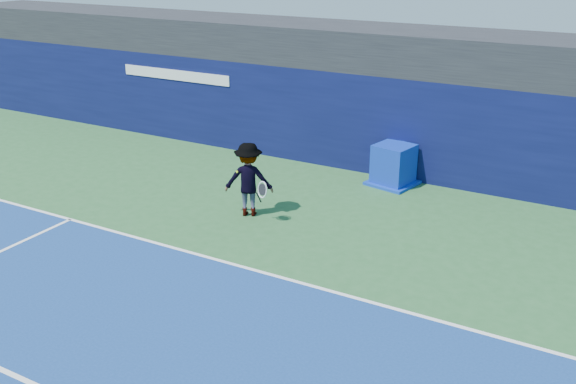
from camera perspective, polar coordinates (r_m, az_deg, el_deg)
name	(u,v)px	position (r m, az deg, el deg)	size (l,w,h in m)	color
ground	(141,332)	(12.26, -12.95, -12.00)	(80.00, 80.00, 0.00)	#295B2E
baseline	(233,264)	(14.27, -4.94, -6.40)	(24.00, 0.10, 0.01)	white
stadium_band	(383,48)	(20.43, 8.48, 12.57)	(36.00, 3.00, 1.20)	black
back_wall_assembly	(368,121)	(19.95, 7.09, 6.26)	(36.00, 1.03, 3.00)	#0A0E38
equipment_cart	(393,166)	(18.90, 9.35, 2.26)	(1.47, 1.47, 1.20)	#0B269D
tennis_player	(249,179)	(16.43, -3.51, 1.13)	(1.49, 1.18, 1.94)	white
tennis_ball	(237,172)	(16.18, -4.56, 1.80)	(0.06, 0.06, 0.06)	#D1EF1A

